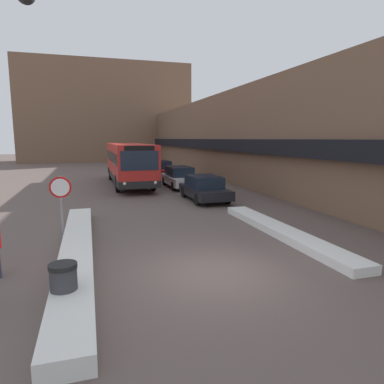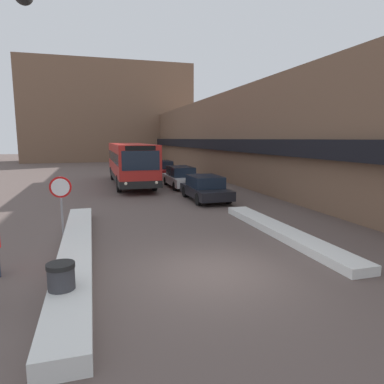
{
  "view_description": "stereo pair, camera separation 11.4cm",
  "coord_description": "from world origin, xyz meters",
  "px_view_note": "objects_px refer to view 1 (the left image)",
  "views": [
    {
      "loc": [
        -3.14,
        -8.14,
        3.53
      ],
      "look_at": [
        0.71,
        4.58,
        1.46
      ],
      "focal_mm": 32.0,
      "sensor_mm": 36.0,
      "label": 1
    },
    {
      "loc": [
        -3.03,
        -8.17,
        3.53
      ],
      "look_at": [
        0.71,
        4.58,
        1.46
      ],
      "focal_mm": 32.0,
      "sensor_mm": 36.0,
      "label": 2
    }
  ],
  "objects_px": {
    "parked_car_front": "(204,188)",
    "parked_car_middle": "(179,177)",
    "city_bus": "(129,162)",
    "trash_bin": "(64,285)",
    "stop_sign": "(61,194)",
    "parked_car_back": "(161,169)"
  },
  "relations": [
    {
      "from": "city_bus",
      "to": "stop_sign",
      "type": "xyz_separation_m",
      "value": [
        -3.98,
        -13.72,
        -0.14
      ]
    },
    {
      "from": "stop_sign",
      "to": "city_bus",
      "type": "bearing_deg",
      "value": 73.83
    },
    {
      "from": "parked_car_middle",
      "to": "stop_sign",
      "type": "height_order",
      "value": "stop_sign"
    },
    {
      "from": "parked_car_front",
      "to": "trash_bin",
      "type": "height_order",
      "value": "parked_car_front"
    },
    {
      "from": "city_bus",
      "to": "parked_car_middle",
      "type": "bearing_deg",
      "value": -35.66
    },
    {
      "from": "parked_car_front",
      "to": "parked_car_middle",
      "type": "relative_size",
      "value": 0.91
    },
    {
      "from": "city_bus",
      "to": "parked_car_middle",
      "type": "height_order",
      "value": "city_bus"
    },
    {
      "from": "stop_sign",
      "to": "trash_bin",
      "type": "relative_size",
      "value": 2.32
    },
    {
      "from": "parked_car_middle",
      "to": "parked_car_front",
      "type": "bearing_deg",
      "value": -90.0
    },
    {
      "from": "parked_car_front",
      "to": "stop_sign",
      "type": "height_order",
      "value": "stop_sign"
    },
    {
      "from": "parked_car_front",
      "to": "parked_car_middle",
      "type": "distance_m",
      "value": 5.66
    },
    {
      "from": "parked_car_front",
      "to": "parked_car_back",
      "type": "bearing_deg",
      "value": 90.0
    },
    {
      "from": "parked_car_back",
      "to": "trash_bin",
      "type": "xyz_separation_m",
      "value": [
        -6.96,
        -23.62,
        -0.29
      ]
    },
    {
      "from": "parked_car_middle",
      "to": "trash_bin",
      "type": "height_order",
      "value": "parked_car_middle"
    },
    {
      "from": "parked_car_front",
      "to": "parked_car_back",
      "type": "relative_size",
      "value": 0.95
    },
    {
      "from": "parked_car_front",
      "to": "parked_car_middle",
      "type": "bearing_deg",
      "value": 90.0
    },
    {
      "from": "city_bus",
      "to": "parked_car_front",
      "type": "bearing_deg",
      "value": -67.37
    },
    {
      "from": "trash_bin",
      "to": "parked_car_back",
      "type": "bearing_deg",
      "value": 73.59
    },
    {
      "from": "parked_car_middle",
      "to": "parked_car_back",
      "type": "height_order",
      "value": "parked_car_back"
    },
    {
      "from": "parked_car_front",
      "to": "parked_car_back",
      "type": "height_order",
      "value": "parked_car_back"
    },
    {
      "from": "city_bus",
      "to": "trash_bin",
      "type": "relative_size",
      "value": 12.32
    },
    {
      "from": "city_bus",
      "to": "trash_bin",
      "type": "height_order",
      "value": "city_bus"
    }
  ]
}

